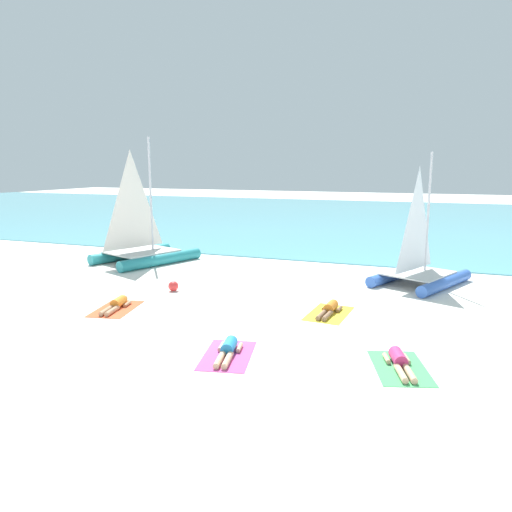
# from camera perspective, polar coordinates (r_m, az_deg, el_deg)

# --- Properties ---
(ground_plane) EXTENTS (120.00, 120.00, 0.00)m
(ground_plane) POSITION_cam_1_polar(r_m,az_deg,el_deg) (22.36, 5.00, -0.60)
(ground_plane) COLOR white
(ocean_water) EXTENTS (120.00, 40.00, 0.05)m
(ocean_water) POSITION_cam_1_polar(r_m,az_deg,el_deg) (41.78, 12.53, 4.43)
(ocean_water) COLOR #5BB2C1
(ocean_water) RESTS_ON ground
(sailboat_blue) EXTENTS (3.65, 4.34, 4.82)m
(sailboat_blue) POSITION_cam_1_polar(r_m,az_deg,el_deg) (18.75, 18.66, -1.06)
(sailboat_blue) COLOR blue
(sailboat_blue) RESTS_ON ground
(sailboat_teal) EXTENTS (4.05, 4.97, 5.59)m
(sailboat_teal) POSITION_cam_1_polar(r_m,az_deg,el_deg) (22.46, -13.20, 1.36)
(sailboat_teal) COLOR teal
(sailboat_teal) RESTS_ON ground
(towel_leftmost) EXTENTS (1.47, 2.08, 0.01)m
(towel_leftmost) POSITION_cam_1_polar(r_m,az_deg,el_deg) (15.52, -16.17, -5.99)
(towel_leftmost) COLOR #EA5933
(towel_leftmost) RESTS_ON ground
(sunbather_leftmost) EXTENTS (0.71, 1.56, 0.30)m
(sunbather_leftmost) POSITION_cam_1_polar(r_m,az_deg,el_deg) (15.55, -16.09, -5.48)
(sunbather_leftmost) COLOR orange
(sunbather_leftmost) RESTS_ON towel_leftmost
(towel_center_left) EXTENTS (1.49, 2.10, 0.01)m
(towel_center_left) POSITION_cam_1_polar(r_m,az_deg,el_deg) (11.44, -3.37, -11.60)
(towel_center_left) COLOR #D84C99
(towel_center_left) RESTS_ON ground
(sunbather_center_left) EXTENTS (0.73, 1.56, 0.30)m
(sunbather_center_left) POSITION_cam_1_polar(r_m,az_deg,el_deg) (11.46, -3.31, -10.90)
(sunbather_center_left) COLOR #268CCC
(sunbather_center_left) RESTS_ON towel_center_left
(towel_center_right) EXTENTS (1.22, 1.97, 0.01)m
(towel_center_right) POSITION_cam_1_polar(r_m,az_deg,el_deg) (14.62, 8.58, -6.71)
(towel_center_right) COLOR yellow
(towel_center_right) RESTS_ON ground
(sunbather_center_right) EXTENTS (0.57, 1.57, 0.30)m
(sunbather_center_right) POSITION_cam_1_polar(r_m,az_deg,el_deg) (14.65, 8.67, -6.17)
(sunbather_center_right) COLOR orange
(sunbather_center_right) RESTS_ON towel_center_right
(towel_rightmost) EXTENTS (1.62, 2.14, 0.01)m
(towel_rightmost) POSITION_cam_1_polar(r_m,az_deg,el_deg) (11.22, 16.61, -12.51)
(towel_rightmost) COLOR #4CB266
(towel_rightmost) RESTS_ON ground
(sunbather_rightmost) EXTENTS (0.84, 1.54, 0.30)m
(sunbather_rightmost) POSITION_cam_1_polar(r_m,az_deg,el_deg) (11.23, 16.56, -11.79)
(sunbather_rightmost) COLOR #D83372
(sunbather_rightmost) RESTS_ON towel_rightmost
(beach_ball) EXTENTS (0.36, 0.36, 0.36)m
(beach_ball) POSITION_cam_1_polar(r_m,az_deg,el_deg) (17.20, -9.72, -3.51)
(beach_ball) COLOR red
(beach_ball) RESTS_ON ground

